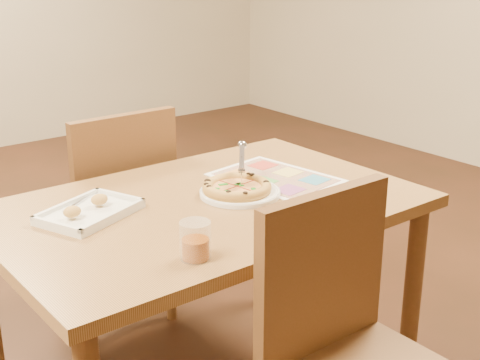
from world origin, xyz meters
TOP-DOWN VIEW (x-y plane):
  - dining_table at (0.00, 0.00)m, footprint 1.30×0.85m
  - chair_near at (0.00, -0.60)m, footprint 0.42×0.42m
  - chair_far at (-0.00, 0.60)m, footprint 0.42×0.42m
  - plate at (0.12, -0.02)m, footprint 0.30×0.30m
  - pizza at (0.11, -0.01)m, footprint 0.22×0.22m
  - pizza_cutter at (0.16, 0.03)m, footprint 0.12×0.14m
  - appetizer_tray at (-0.34, 0.11)m, footprint 0.33×0.28m
  - glass_tumbler at (-0.25, -0.31)m, footprint 0.08×0.08m
  - menu at (0.32, 0.04)m, footprint 0.35×0.45m

SIDE VIEW (x-z plane):
  - chair_near at x=0.00m, z-range 0.33..0.80m
  - chair_far at x=0.00m, z-range 0.33..0.80m
  - dining_table at x=0.00m, z-range 0.27..0.99m
  - menu at x=0.32m, z-range 0.72..0.72m
  - plate at x=0.12m, z-range 0.72..0.73m
  - appetizer_tray at x=-0.34m, z-range 0.71..0.76m
  - pizza at x=0.11m, z-range 0.73..0.76m
  - glass_tumbler at x=-0.25m, z-range 0.71..0.81m
  - pizza_cutter at x=0.16m, z-range 0.76..0.86m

